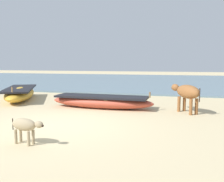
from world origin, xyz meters
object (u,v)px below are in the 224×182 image
cow_adult_brown (187,93)px  fishing_boat_0 (101,101)px  calf_near_dun (25,126)px  fishing_boat_3 (20,93)px

cow_adult_brown → fishing_boat_0: bearing=51.9°
cow_adult_brown → calf_near_dun: 5.41m
cow_adult_brown → calf_near_dun: (-3.42, -4.18, -0.29)m
cow_adult_brown → calf_near_dun: size_ratio=1.57×
fishing_boat_0 → cow_adult_brown: bearing=0.5°
fishing_boat_0 → calf_near_dun: size_ratio=4.71×
fishing_boat_3 → calf_near_dun: (3.81, -5.31, 0.09)m
fishing_boat_0 → calf_near_dun: bearing=-92.6°
fishing_boat_0 → calf_near_dun: 4.31m
cow_adult_brown → fishing_boat_3: bearing=45.0°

